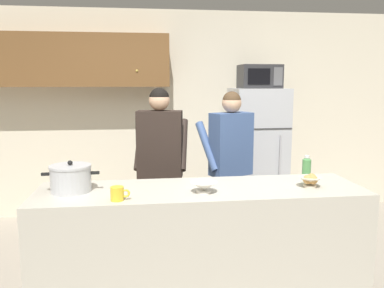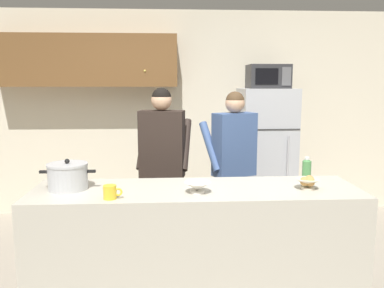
# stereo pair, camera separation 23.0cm
# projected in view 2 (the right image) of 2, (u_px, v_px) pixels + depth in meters

# --- Properties ---
(back_wall_unit) EXTENTS (6.00, 0.48, 2.60)m
(back_wall_unit) POSITION_uv_depth(u_px,v_px,m) (166.00, 104.00, 5.08)
(back_wall_unit) COLOR beige
(back_wall_unit) RESTS_ON ground
(kitchen_island) EXTENTS (2.45, 0.68, 0.92)m
(kitchen_island) POSITION_uv_depth(u_px,v_px,m) (196.00, 246.00, 3.02)
(kitchen_island) COLOR #BCB7A8
(kitchen_island) RESTS_ON ground
(refrigerator) EXTENTS (0.64, 0.68, 1.63)m
(refrigerator) POSITION_uv_depth(u_px,v_px,m) (265.00, 155.00, 4.85)
(refrigerator) COLOR #B7BABF
(refrigerator) RESTS_ON ground
(microwave) EXTENTS (0.48, 0.37, 0.28)m
(microwave) POSITION_uv_depth(u_px,v_px,m) (268.00, 77.00, 4.68)
(microwave) COLOR #2D2D30
(microwave) RESTS_ON refrigerator
(person_near_pot) EXTENTS (0.56, 0.48, 1.66)m
(person_near_pot) POSITION_uv_depth(u_px,v_px,m) (162.00, 153.00, 3.77)
(person_near_pot) COLOR black
(person_near_pot) RESTS_ON ground
(person_by_sink) EXTENTS (0.60, 0.55, 1.62)m
(person_by_sink) POSITION_uv_depth(u_px,v_px,m) (234.00, 154.00, 3.90)
(person_by_sink) COLOR #33384C
(person_by_sink) RESTS_ON ground
(cooking_pot) EXTENTS (0.41, 0.30, 0.23)m
(cooking_pot) POSITION_uv_depth(u_px,v_px,m) (68.00, 176.00, 2.91)
(cooking_pot) COLOR silver
(cooking_pot) RESTS_ON kitchen_island
(coffee_mug) EXTENTS (0.13, 0.09, 0.10)m
(coffee_mug) POSITION_uv_depth(u_px,v_px,m) (110.00, 192.00, 2.68)
(coffee_mug) COLOR yellow
(coffee_mug) RESTS_ON kitchen_island
(bread_bowl) EXTENTS (0.18, 0.18, 0.10)m
(bread_bowl) POSITION_uv_depth(u_px,v_px,m) (308.00, 182.00, 2.92)
(bread_bowl) COLOR beige
(bread_bowl) RESTS_ON kitchen_island
(empty_bowl) EXTENTS (0.19, 0.19, 0.08)m
(empty_bowl) POSITION_uv_depth(u_px,v_px,m) (198.00, 187.00, 2.82)
(empty_bowl) COLOR white
(empty_bowl) RESTS_ON kitchen_island
(bottle_near_edge) EXTENTS (0.07, 0.07, 0.19)m
(bottle_near_edge) POSITION_uv_depth(u_px,v_px,m) (307.00, 169.00, 3.19)
(bottle_near_edge) COLOR #4C8C4C
(bottle_near_edge) RESTS_ON kitchen_island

